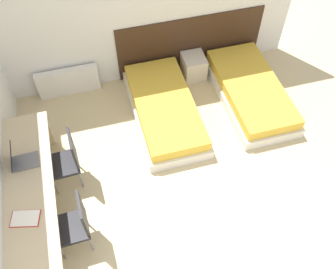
{
  "coord_description": "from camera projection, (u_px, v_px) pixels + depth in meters",
  "views": [
    {
      "loc": [
        -0.85,
        -0.81,
        4.71
      ],
      "look_at": [
        0.0,
        2.25,
        0.55
      ],
      "focal_mm": 40.0,
      "sensor_mm": 36.0,
      "label": 1
    }
  ],
  "objects": [
    {
      "name": "radiator",
      "position": [
        68.0,
        82.0,
        6.29
      ],
      "size": [
        1.03,
        0.12,
        0.51
      ],
      "color": "silver",
      "rests_on": "ground_plane"
    },
    {
      "name": "chair_near_laptop",
      "position": [
        67.0,
        159.0,
        5.04
      ],
      "size": [
        0.43,
        0.43,
        0.94
      ],
      "rotation": [
        0.0,
        0.0,
        0.04
      ],
      "color": "#232328",
      "rests_on": "ground_plane"
    },
    {
      "name": "wall_back",
      "position": [
        135.0,
        9.0,
        5.69
      ],
      "size": [
        5.38,
        0.05,
        2.7
      ],
      "color": "white",
      "rests_on": "ground_plane"
    },
    {
      "name": "open_notebook",
      "position": [
        25.0,
        218.0,
        4.27
      ],
      "size": [
        0.37,
        0.28,
        0.02
      ],
      "rotation": [
        0.0,
        0.0,
        -0.23
      ],
      "color": "#B21E1E",
      "rests_on": "desk"
    },
    {
      "name": "desk",
      "position": [
        32.0,
        195.0,
        4.62
      ],
      "size": [
        0.61,
        2.43,
        0.73
      ],
      "color": "#C6B28E",
      "rests_on": "ground_plane"
    },
    {
      "name": "headboard_panel",
      "position": [
        190.0,
        44.0,
        6.47
      ],
      "size": [
        2.57,
        0.03,
        1.05
      ],
      "color": "#382316",
      "rests_on": "ground_plane"
    },
    {
      "name": "bed_near_door",
      "position": [
        250.0,
        91.0,
        6.26
      ],
      "size": [
        0.98,
        2.02,
        0.36
      ],
      "color": "silver",
      "rests_on": "ground_plane"
    },
    {
      "name": "laptop",
      "position": [
        20.0,
        160.0,
        4.68
      ],
      "size": [
        0.35,
        0.26,
        0.35
      ],
      "rotation": [
        0.0,
        0.0,
        0.03
      ],
      "color": "slate",
      "rests_on": "desk"
    },
    {
      "name": "nightstand",
      "position": [
        194.0,
        66.0,
        6.58
      ],
      "size": [
        0.38,
        0.42,
        0.42
      ],
      "color": "beige",
      "rests_on": "ground_plane"
    },
    {
      "name": "chair_near_notebook",
      "position": [
        75.0,
        223.0,
        4.48
      ],
      "size": [
        0.43,
        0.43,
        0.94
      ],
      "rotation": [
        0.0,
        0.0,
        0.03
      ],
      "color": "#232328",
      "rests_on": "ground_plane"
    },
    {
      "name": "bed_near_window",
      "position": [
        165.0,
        109.0,
        6.02
      ],
      "size": [
        0.98,
        2.02,
        0.36
      ],
      "color": "silver",
      "rests_on": "ground_plane"
    }
  ]
}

